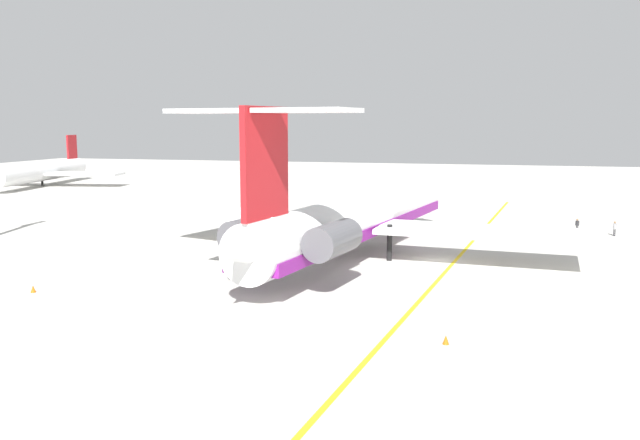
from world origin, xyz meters
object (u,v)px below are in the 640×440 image
at_px(ground_crew_starboard, 577,224).
at_px(ground_crew_near_tail, 241,211).
at_px(airliner_mid_right, 39,172).
at_px(ground_crew_near_nose, 258,209).
at_px(safety_cone_wingtip, 446,340).
at_px(safety_cone_nose, 33,289).
at_px(main_jetliner, 354,218).
at_px(ground_crew_portside, 615,227).

bearing_deg(ground_crew_starboard, ground_crew_near_tail, -84.56).
xyz_separation_m(airliner_mid_right, ground_crew_near_nose, (-30.85, -58.50, -1.84)).
bearing_deg(safety_cone_wingtip, safety_cone_nose, 82.68).
bearing_deg(safety_cone_nose, ground_crew_starboard, -47.32).
xyz_separation_m(airliner_mid_right, ground_crew_near_tail, (-32.64, -56.79, -1.94)).
relative_size(main_jetliner, ground_crew_starboard, 27.70).
bearing_deg(airliner_mid_right, ground_crew_starboard, 62.38).
distance_m(ground_crew_starboard, safety_cone_wingtip, 45.61).
relative_size(main_jetliner, safety_cone_nose, 87.04).
bearing_deg(ground_crew_portside, main_jetliner, 117.16).
relative_size(main_jetliner, ground_crew_near_nose, 26.09).
bearing_deg(ground_crew_portside, safety_cone_nose, 120.25).
bearing_deg(ground_crew_near_tail, safety_cone_nose, 71.41).
relative_size(airliner_mid_right, safety_cone_wingtip, 61.90).
distance_m(ground_crew_near_nose, safety_cone_nose, 42.44).
relative_size(ground_crew_starboard, safety_cone_wingtip, 3.14).
relative_size(ground_crew_portside, ground_crew_starboard, 0.99).
bearing_deg(ground_crew_near_nose, ground_crew_portside, -110.88).
bearing_deg(main_jetliner, ground_crew_near_tail, 53.72).
xyz_separation_m(ground_crew_near_nose, ground_crew_near_tail, (-1.79, 1.71, -0.10)).
bearing_deg(ground_crew_starboard, safety_cone_wingtip, -8.99).
relative_size(ground_crew_near_nose, safety_cone_wingtip, 3.34).
bearing_deg(main_jetliner, ground_crew_starboard, -37.38).
bearing_deg(main_jetliner, ground_crew_portside, -43.40).
relative_size(ground_crew_near_nose, ground_crew_starboard, 1.06).
bearing_deg(ground_crew_portside, safety_cone_wingtip, 150.50).
bearing_deg(main_jetliner, airliner_mid_right, 65.27).
relative_size(ground_crew_near_tail, ground_crew_portside, 0.98).
bearing_deg(ground_crew_starboard, ground_crew_portside, 80.81).
bearing_deg(ground_crew_portside, ground_crew_near_nose, 76.38).
xyz_separation_m(ground_crew_near_nose, safety_cone_nose, (-42.35, 2.67, -0.89)).
relative_size(ground_crew_starboard, safety_cone_nose, 3.14).
height_order(ground_crew_near_nose, ground_crew_portside, ground_crew_near_nose).
bearing_deg(airliner_mid_right, ground_crew_near_tail, 51.01).
distance_m(ground_crew_near_nose, ground_crew_near_tail, 2.48).
relative_size(ground_crew_near_tail, ground_crew_starboard, 0.97).
relative_size(main_jetliner, ground_crew_near_tail, 28.57).
height_order(main_jetliner, ground_crew_starboard, main_jetliner).
bearing_deg(ground_crew_portside, airliner_mid_right, 62.40).
height_order(airliner_mid_right, ground_crew_near_tail, airliner_mid_right).
xyz_separation_m(ground_crew_near_nose, ground_crew_portside, (-3.45, -44.60, -0.08)).
bearing_deg(ground_crew_portside, ground_crew_starboard, 65.39).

